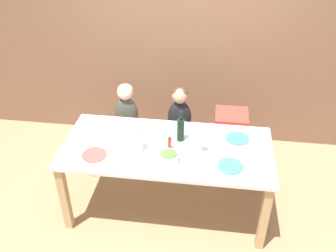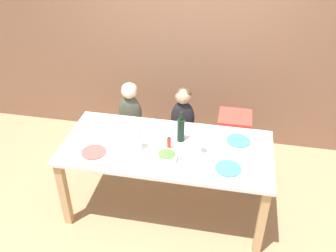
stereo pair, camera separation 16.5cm
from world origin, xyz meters
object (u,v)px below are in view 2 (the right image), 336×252
(person_child_left, at_px, (130,106))
(dinner_plate_back_left, at_px, (117,125))
(dinner_plate_back_right, at_px, (238,141))
(dinner_plate_front_right, at_px, (228,168))
(person_child_center, at_px, (183,111))
(paper_towel_roll, at_px, (136,139))
(salad_bowl_large, at_px, (167,156))
(dinner_plate_front_left, at_px, (94,152))
(wine_bottle, at_px, (181,129))
(chair_right_highchair, at_px, (234,130))
(wine_glass_near, at_px, (201,140))
(chair_far_center, at_px, (182,139))
(chair_far_left, at_px, (132,133))

(person_child_left, distance_m, dinner_plate_back_left, 0.42)
(dinner_plate_back_right, relative_size, dinner_plate_front_right, 1.00)
(person_child_center, relative_size, dinner_plate_back_left, 2.50)
(person_child_center, distance_m, dinner_plate_back_left, 0.72)
(paper_towel_roll, relative_size, salad_bowl_large, 1.26)
(paper_towel_roll, bearing_deg, dinner_plate_back_left, 130.71)
(dinner_plate_front_left, bearing_deg, wine_bottle, 24.70)
(dinner_plate_back_right, bearing_deg, dinner_plate_front_right, -99.30)
(chair_right_highchair, relative_size, paper_towel_roll, 3.41)
(person_child_left, relative_size, wine_glass_near, 2.85)
(person_child_center, height_order, dinner_plate_back_left, person_child_center)
(wine_glass_near, bearing_deg, paper_towel_roll, -174.09)
(wine_bottle, height_order, dinner_plate_front_left, wine_bottle)
(wine_bottle, bearing_deg, dinner_plate_back_left, 169.24)
(person_child_left, distance_m, dinner_plate_back_right, 1.25)
(chair_right_highchair, distance_m, person_child_left, 1.13)
(dinner_plate_front_left, bearing_deg, chair_far_center, 53.00)
(person_child_center, bearing_deg, paper_towel_roll, -111.80)
(chair_far_left, bearing_deg, dinner_plate_front_left, -95.35)
(chair_far_center, distance_m, dinner_plate_front_left, 1.16)
(dinner_plate_back_left, distance_m, dinner_plate_back_right, 1.18)
(chair_far_center, distance_m, salad_bowl_large, 0.96)
(person_child_left, relative_size, dinner_plate_front_left, 2.50)
(chair_right_highchair, xyz_separation_m, dinner_plate_back_right, (0.05, -0.45, 0.19))
(dinner_plate_back_right, bearing_deg, person_child_left, 158.72)
(dinner_plate_front_left, height_order, dinner_plate_front_right, same)
(paper_towel_roll, bearing_deg, dinner_plate_front_right, -8.22)
(wine_bottle, height_order, dinner_plate_back_right, wine_bottle)
(dinner_plate_front_left, bearing_deg, person_child_center, 53.04)
(person_child_left, xyz_separation_m, salad_bowl_large, (0.57, -0.86, 0.06))
(chair_right_highchair, xyz_separation_m, dinner_plate_front_left, (-1.20, -0.87, 0.19))
(dinner_plate_front_right, bearing_deg, dinner_plate_back_right, 80.70)
(wine_bottle, distance_m, salad_bowl_large, 0.33)
(paper_towel_roll, distance_m, wine_glass_near, 0.57)
(dinner_plate_back_left, relative_size, dinner_plate_back_right, 1.00)
(person_child_left, height_order, dinner_plate_back_left, person_child_left)
(person_child_center, xyz_separation_m, wine_glass_near, (0.26, -0.69, 0.15))
(chair_far_center, distance_m, wine_bottle, 0.74)
(chair_right_highchair, xyz_separation_m, paper_towel_roll, (-0.85, -0.75, 0.29))
(chair_far_center, relative_size, salad_bowl_large, 2.61)
(chair_right_highchair, distance_m, wine_bottle, 0.78)
(person_child_center, xyz_separation_m, salad_bowl_large, (-0.00, -0.86, 0.06))
(wine_bottle, height_order, dinner_plate_front_right, wine_bottle)
(dinner_plate_back_left, bearing_deg, person_child_center, 35.47)
(paper_towel_roll, bearing_deg, dinner_plate_front_left, -160.82)
(person_child_left, distance_m, person_child_center, 0.58)
(chair_far_center, bearing_deg, dinner_plate_front_right, -58.83)
(dinner_plate_back_right, bearing_deg, chair_far_left, 158.77)
(dinner_plate_front_left, relative_size, dinner_plate_front_right, 1.00)
(chair_right_highchair, relative_size, person_child_center, 1.37)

